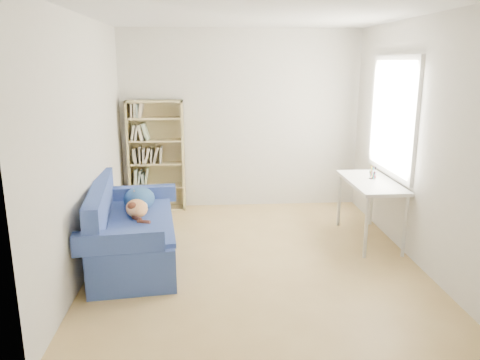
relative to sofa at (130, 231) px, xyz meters
name	(u,v)px	position (x,y,z in m)	size (l,w,h in m)	color
ground	(253,257)	(1.36, -0.03, -0.33)	(4.00, 4.00, 0.00)	#AB874D
room_shell	(264,111)	(1.46, 0.00, 1.30)	(3.54, 4.04, 2.62)	silver
sofa	(130,231)	(0.00, 0.00, 0.00)	(1.03, 1.84, 0.86)	navy
bookshelf	(157,160)	(0.12, 1.83, 0.41)	(0.80, 0.25, 1.61)	tan
desk	(371,187)	(2.82, 0.40, 0.34)	(0.54, 1.18, 0.75)	silver
pen_cup	(373,174)	(2.86, 0.51, 0.48)	(0.08, 0.08, 0.16)	white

